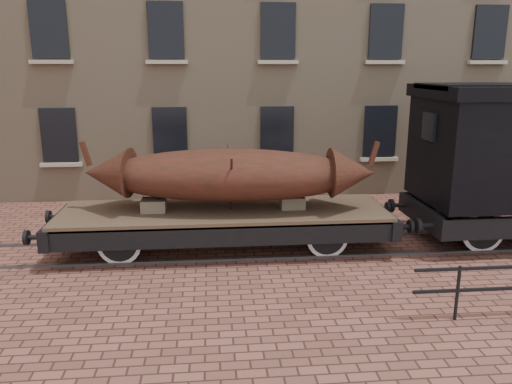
{
  "coord_description": "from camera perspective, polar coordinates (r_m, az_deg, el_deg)",
  "views": [
    {
      "loc": [
        -1.19,
        -11.38,
        4.29
      ],
      "look_at": [
        -0.1,
        0.5,
        1.3
      ],
      "focal_mm": 35.0,
      "sensor_mm": 36.0,
      "label": 1
    }
  ],
  "objects": [
    {
      "name": "ground",
      "position": [
        12.22,
        0.71,
        -6.48
      ],
      "size": [
        90.0,
        90.0,
        0.0
      ],
      "primitive_type": "plane",
      "color": "brown"
    },
    {
      "name": "rail_track",
      "position": [
        12.21,
        0.71,
        -6.35
      ],
      "size": [
        30.0,
        1.52,
        0.06
      ],
      "color": "#59595E",
      "rests_on": "ground"
    },
    {
      "name": "flatcar_wagon",
      "position": [
        11.9,
        -3.68,
        -2.94
      ],
      "size": [
        8.66,
        2.35,
        1.31
      ],
      "color": "brown",
      "rests_on": "ground"
    },
    {
      "name": "iron_boat",
      "position": [
        11.64,
        -2.98,
        2.01
      ],
      "size": [
        6.88,
        2.41,
        1.63
      ],
      "color": "#4F2018",
      "rests_on": "flatcar_wagon"
    }
  ]
}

